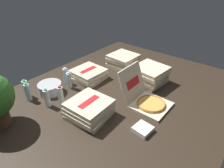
% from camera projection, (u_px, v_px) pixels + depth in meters
% --- Properties ---
extents(ground_plane, '(3.20, 2.40, 0.02)m').
position_uv_depth(ground_plane, '(117.00, 99.00, 2.30)').
color(ground_plane, '#2D2319').
extents(open_pizza_box, '(0.39, 0.53, 0.40)m').
position_uv_depth(open_pizza_box, '(145.00, 98.00, 2.17)').
color(open_pizza_box, beige).
rests_on(open_pizza_box, ground_plane).
extents(pizza_stack_right_near, '(0.44, 0.44, 0.18)m').
position_uv_depth(pizza_stack_right_near, '(89.00, 109.00, 1.98)').
color(pizza_stack_right_near, beige).
rests_on(pizza_stack_right_near, ground_plane).
extents(pizza_stack_left_mid, '(0.41, 0.42, 0.14)m').
position_uv_depth(pizza_stack_left_mid, '(89.00, 74.00, 2.66)').
color(pizza_stack_left_mid, beige).
rests_on(pizza_stack_left_mid, ground_plane).
extents(pizza_stack_right_mid, '(0.42, 0.42, 0.18)m').
position_uv_depth(pizza_stack_right_mid, '(123.00, 60.00, 3.00)').
color(pizza_stack_right_mid, beige).
rests_on(pizza_stack_right_mid, ground_plane).
extents(pizza_stack_right_far, '(0.44, 0.44, 0.22)m').
position_uv_depth(pizza_stack_right_far, '(149.00, 75.00, 2.55)').
color(pizza_stack_right_far, beige).
rests_on(pizza_stack_right_far, ground_plane).
extents(ice_bucket, '(0.29, 0.29, 0.12)m').
position_uv_depth(ice_bucket, '(50.00, 88.00, 2.38)').
color(ice_bucket, '#B7BABF').
rests_on(ice_bucket, ground_plane).
extents(water_bottle_0, '(0.06, 0.06, 0.22)m').
position_uv_depth(water_bottle_0, '(69.00, 80.00, 2.44)').
color(water_bottle_0, silver).
rests_on(water_bottle_0, ground_plane).
extents(water_bottle_1, '(0.06, 0.06, 0.22)m').
position_uv_depth(water_bottle_1, '(61.00, 95.00, 2.17)').
color(water_bottle_1, white).
rests_on(water_bottle_1, ground_plane).
extents(water_bottle_2, '(0.06, 0.06, 0.22)m').
position_uv_depth(water_bottle_2, '(28.00, 92.00, 2.22)').
color(water_bottle_2, silver).
rests_on(water_bottle_2, ground_plane).
extents(water_bottle_3, '(0.06, 0.06, 0.22)m').
position_uv_depth(water_bottle_3, '(66.00, 76.00, 2.54)').
color(water_bottle_3, silver).
rests_on(water_bottle_3, ground_plane).
extents(water_bottle_4, '(0.06, 0.06, 0.22)m').
position_uv_depth(water_bottle_4, '(47.00, 98.00, 2.12)').
color(water_bottle_4, white).
rests_on(water_bottle_4, ground_plane).
extents(water_bottle_5, '(0.06, 0.06, 0.22)m').
position_uv_depth(water_bottle_5, '(26.00, 88.00, 2.28)').
color(water_bottle_5, white).
rests_on(water_bottle_5, ground_plane).
extents(napkin_pile, '(0.17, 0.17, 0.05)m').
position_uv_depth(napkin_pile, '(143.00, 129.00, 1.83)').
color(napkin_pile, white).
rests_on(napkin_pile, ground_plane).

